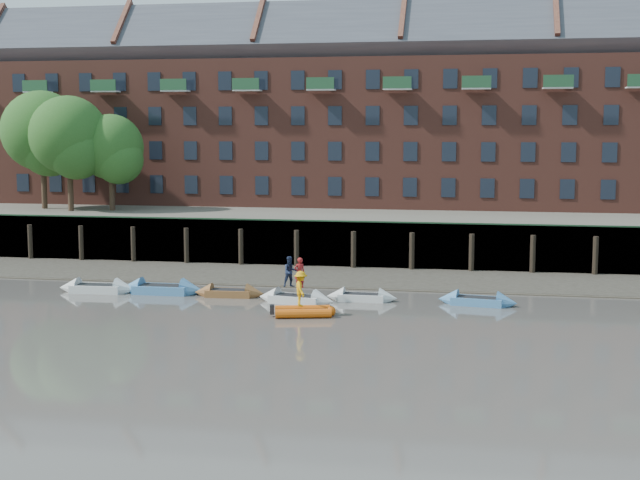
% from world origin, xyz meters
% --- Properties ---
extents(ground, '(220.00, 220.00, 0.00)m').
position_xyz_m(ground, '(0.00, 0.00, 0.00)').
color(ground, '#57524C').
rests_on(ground, ground).
extents(foreshore, '(110.00, 8.00, 0.50)m').
position_xyz_m(foreshore, '(0.00, 18.00, 0.00)').
color(foreshore, '#3D382F').
rests_on(foreshore, ground).
extents(mud_band, '(110.00, 1.60, 0.10)m').
position_xyz_m(mud_band, '(0.00, 14.60, 0.00)').
color(mud_band, '#4C4336').
rests_on(mud_band, ground).
extents(river_wall, '(110.00, 1.23, 3.30)m').
position_xyz_m(river_wall, '(-0.00, 22.38, 1.59)').
color(river_wall, '#2D2A26').
rests_on(river_wall, ground).
extents(bank_terrace, '(110.00, 28.00, 3.20)m').
position_xyz_m(bank_terrace, '(0.00, 36.00, 1.60)').
color(bank_terrace, '#5E594D').
rests_on(bank_terrace, ground).
extents(apartment_terrace, '(80.60, 15.56, 20.98)m').
position_xyz_m(apartment_terrace, '(-0.00, 36.99, 12.82)').
color(apartment_terrace, brown).
rests_on(apartment_terrace, bank_terrace).
extents(tree_cluster, '(11.76, 7.74, 9.40)m').
position_xyz_m(tree_cluster, '(-25.62, 27.35, 9.00)').
color(tree_cluster, '#3A281C').
rests_on(tree_cluster, bank_terrace).
extents(rowboat_0, '(4.72, 1.56, 1.35)m').
position_xyz_m(rowboat_0, '(-15.62, 10.30, 0.24)').
color(rowboat_0, silver).
rests_on(rowboat_0, ground).
extents(rowboat_1, '(5.01, 1.47, 1.45)m').
position_xyz_m(rowboat_1, '(-11.73, 10.62, 0.26)').
color(rowboat_1, teal).
rests_on(rowboat_1, ground).
extents(rowboat_2, '(4.13, 1.38, 1.18)m').
position_xyz_m(rowboat_2, '(-7.59, 10.43, 0.21)').
color(rowboat_2, brown).
rests_on(rowboat_2, ground).
extents(rowboat_3, '(4.61, 2.12, 1.29)m').
position_xyz_m(rowboat_3, '(-3.41, 9.21, 0.23)').
color(rowboat_3, silver).
rests_on(rowboat_3, ground).
extents(rowboat_4, '(3.99, 1.19, 1.16)m').
position_xyz_m(rowboat_4, '(0.08, 10.56, 0.21)').
color(rowboat_4, silver).
rests_on(rowboat_4, ground).
extents(rowboat_6, '(4.45, 1.86, 1.25)m').
position_xyz_m(rowboat_6, '(6.48, 10.49, 0.22)').
color(rowboat_6, teal).
rests_on(rowboat_6, ground).
extents(rib_tender, '(3.22, 2.13, 0.54)m').
position_xyz_m(rib_tender, '(-2.23, 5.98, 0.24)').
color(rib_tender, '#D6550B').
rests_on(rib_tender, ground).
extents(person_rower_a, '(0.74, 0.68, 1.70)m').
position_xyz_m(person_rower_a, '(-3.19, 9.17, 1.72)').
color(person_rower_a, maroon).
rests_on(person_rower_a, rowboat_3).
extents(person_rower_b, '(1.05, 0.98, 1.72)m').
position_xyz_m(person_rower_b, '(-3.75, 9.38, 1.73)').
color(person_rower_b, '#19233F').
rests_on(person_rower_b, rowboat_3).
extents(person_rib_crew, '(1.05, 1.35, 1.83)m').
position_xyz_m(person_rib_crew, '(-2.47, 5.97, 1.42)').
color(person_rib_crew, orange).
rests_on(person_rib_crew, rib_tender).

